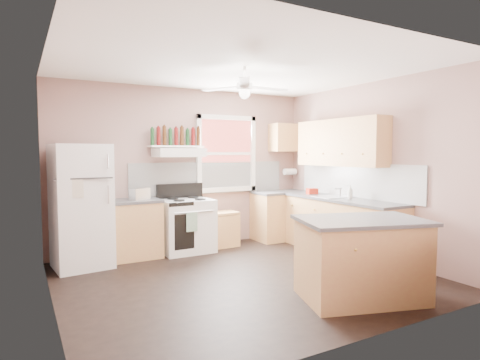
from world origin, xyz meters
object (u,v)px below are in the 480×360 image
refrigerator (81,206)px  cart (221,231)px  toaster (140,194)px  stove (187,226)px  island (361,261)px

refrigerator → cart: size_ratio=3.16×
toaster → stove: toaster is taller
refrigerator → toaster: bearing=-0.8°
refrigerator → island: refrigerator is taller
cart → island: island is taller
toaster → cart: toaster is taller
refrigerator → island: size_ratio=1.37×
toaster → refrigerator: bearing=161.1°
cart → stove: bearing=-176.3°
refrigerator → stove: refrigerator is taller
island → cart: bearing=112.3°
toaster → cart: size_ratio=0.51×
toaster → island: (1.67, -2.89, -0.56)m
stove → cart: 0.68m
refrigerator → toaster: refrigerator is taller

